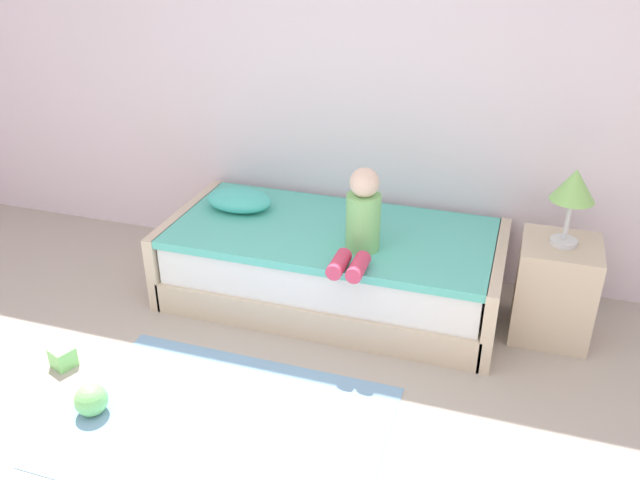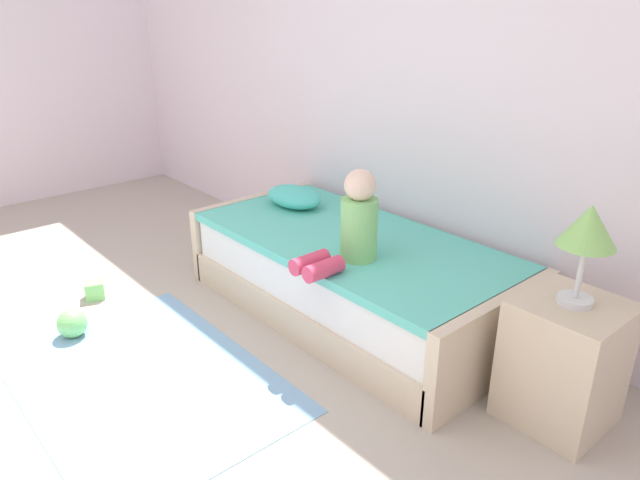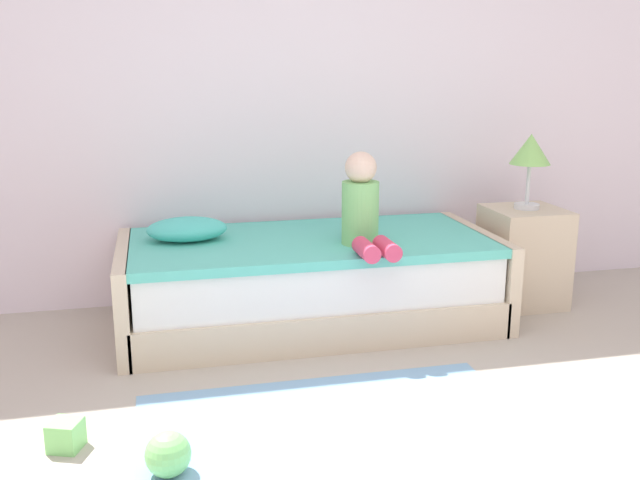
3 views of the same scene
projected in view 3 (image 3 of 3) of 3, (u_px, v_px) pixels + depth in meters
wall_rear at (282, 64)px, 4.31m from camera, size 7.20×0.10×2.90m
bed at (310, 281)px, 4.05m from camera, size 2.11×1.00×0.50m
nightstand at (523, 256)px, 4.36m from camera, size 0.44×0.44×0.60m
table_lamp at (530, 153)px, 4.21m from camera, size 0.24×0.24×0.45m
child_figure at (363, 208)px, 3.77m from camera, size 0.20×0.51×0.50m
pillow at (187, 229)px, 3.91m from camera, size 0.44×0.30×0.13m
toy_ball at (168, 454)px, 2.56m from camera, size 0.17×0.17×0.17m
area_rug at (340, 436)px, 2.84m from camera, size 1.60×1.10×0.01m
toy_block at (66, 435)px, 2.74m from camera, size 0.15×0.15×0.12m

